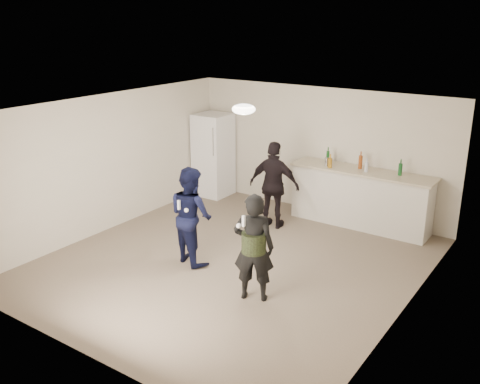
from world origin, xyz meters
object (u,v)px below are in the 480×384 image
Objects in this scene: fridge at (213,155)px; woman at (254,247)px; spectator at (274,185)px; man at (191,215)px; counter at (360,199)px; shaker at (327,162)px.

fridge is 4.67m from woman.
fridge reaches higher than spectator.
fridge is at bearing -41.71° from man.
man is (-1.63, -2.99, 0.27)m from counter.
woman is at bearing -92.54° from counter.
shaker is at bearing -104.34° from woman.
woman is (3.24, -3.36, -0.12)m from fridge.
man is at bearing -118.59° from counter.
man is (-0.96, -2.88, -0.38)m from shaker.
fridge is 2.74m from shaker.
fridge is at bearing -178.82° from counter.
fridge reaches higher than shaker.
counter is 1.59× the size of spectator.
spectator is (-1.30, -0.98, 0.29)m from counter.
spectator is at bearing -23.42° from fridge.
shaker is at bearing -91.36° from man.
counter is 0.94m from shaker.
man is at bearing -39.86° from woman.
woman is at bearing -179.59° from man.
fridge is at bearing -33.46° from spectator.
fridge is at bearing -69.19° from woman.
counter is at bearing -153.11° from spectator.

